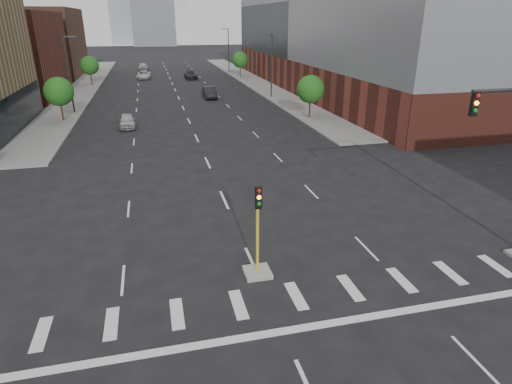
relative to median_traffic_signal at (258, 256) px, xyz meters
name	(u,v)px	position (x,y,z in m)	size (l,w,h in m)	color
sidewalk_left_far	(85,86)	(-15.00, 65.03, -0.90)	(5.00, 92.00, 0.15)	gray
sidewalk_right_far	(252,80)	(15.00, 65.03, -0.90)	(5.00, 92.00, 0.15)	gray
building_left_far_b	(26,43)	(-27.50, 83.03, 5.53)	(20.00, 24.00, 13.00)	brown
building_right_main	(360,19)	(29.50, 51.03, 10.03)	(24.00, 70.00, 22.00)	brown
median_traffic_signal	(258,256)	(0.00, 0.00, 0.00)	(1.20, 1.20, 4.40)	#999993
streetlight_right_a	(271,63)	(13.41, 46.03, 4.04)	(1.60, 0.22, 9.07)	#2D2D30
streetlight_right_b	(228,48)	(13.41, 81.03, 4.04)	(1.60, 0.22, 9.07)	#2D2D30
streetlight_left	(69,72)	(-13.41, 41.03, 4.04)	(1.60, 0.22, 9.07)	#2D2D30
tree_left_near	(59,92)	(-14.00, 36.03, 2.42)	(3.20, 3.20, 4.85)	#382619
tree_left_far	(89,65)	(-14.00, 66.03, 2.42)	(3.20, 3.20, 4.85)	#382619
tree_right_near	(311,89)	(14.00, 31.03, 2.42)	(3.20, 3.20, 4.85)	#382619
tree_right_far	(240,60)	(14.00, 71.03, 2.42)	(3.20, 3.20, 4.85)	#382619
car_near_left	(127,121)	(-6.74, 31.40, -0.25)	(1.71, 4.25, 1.45)	#B2B2B7
car_mid_right	(210,93)	(4.50, 47.81, -0.16)	(1.72, 4.93, 1.62)	black
car_far_left	(144,75)	(-4.99, 73.01, -0.23)	(2.47, 5.36, 1.49)	silver
car_deep_right	(191,75)	(3.97, 70.79, -0.19)	(2.19, 5.38, 1.56)	black
car_distant	(143,66)	(-5.08, 88.76, -0.13)	(2.00, 4.97, 1.69)	#AEAFB3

